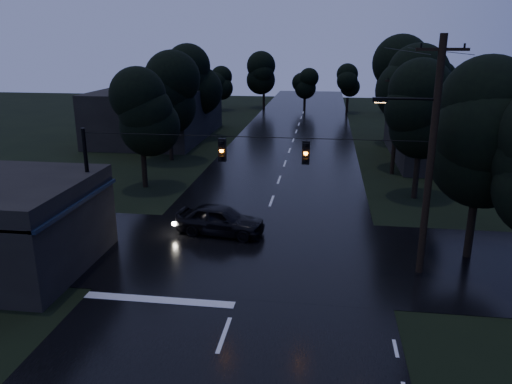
# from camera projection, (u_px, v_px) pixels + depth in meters

# --- Properties ---
(main_road) EXTENTS (12.00, 120.00, 0.02)m
(main_road) POSITION_uv_depth(u_px,v_px,m) (285.00, 164.00, 40.85)
(main_road) COLOR black
(main_road) RESTS_ON ground
(cross_street) EXTENTS (60.00, 9.00, 0.02)m
(cross_street) POSITION_uv_depth(u_px,v_px,m) (253.00, 253.00, 23.81)
(cross_street) COLOR black
(cross_street) RESTS_ON ground
(building_far_right) EXTENTS (10.00, 14.00, 4.40)m
(building_far_right) POSITION_uv_depth(u_px,v_px,m) (454.00, 133.00, 42.13)
(building_far_right) COLOR black
(building_far_right) RESTS_ON ground
(building_far_left) EXTENTS (10.00, 16.00, 5.00)m
(building_far_left) POSITION_uv_depth(u_px,v_px,m) (158.00, 113.00, 51.45)
(building_far_left) COLOR black
(building_far_left) RESTS_ON ground
(utility_pole_main) EXTENTS (3.50, 0.30, 10.00)m
(utility_pole_main) POSITION_uv_depth(u_px,v_px,m) (429.00, 155.00, 20.34)
(utility_pole_main) COLOR black
(utility_pole_main) RESTS_ON ground
(utility_pole_far) EXTENTS (2.00, 0.30, 7.50)m
(utility_pole_far) POSITION_uv_depth(u_px,v_px,m) (396.00, 123.00, 36.72)
(utility_pole_far) COLOR black
(utility_pole_far) RESTS_ON ground
(anchor_pole_left) EXTENTS (0.18, 0.18, 6.00)m
(anchor_pole_left) POSITION_uv_depth(u_px,v_px,m) (89.00, 193.00, 22.98)
(anchor_pole_left) COLOR black
(anchor_pole_left) RESTS_ON ground
(span_signals) EXTENTS (15.00, 0.37, 1.12)m
(span_signals) POSITION_uv_depth(u_px,v_px,m) (263.00, 150.00, 21.24)
(span_signals) COLOR black
(span_signals) RESTS_ON ground
(tree_corner_near) EXTENTS (4.48, 4.48, 9.44)m
(tree_corner_near) POSITION_uv_depth(u_px,v_px,m) (484.00, 130.00, 21.67)
(tree_corner_near) COLOR black
(tree_corner_near) RESTS_ON ground
(tree_left_a) EXTENTS (3.92, 3.92, 8.26)m
(tree_left_a) POSITION_uv_depth(u_px,v_px,m) (140.00, 111.00, 32.94)
(tree_left_a) COLOR black
(tree_left_a) RESTS_ON ground
(tree_left_b) EXTENTS (4.20, 4.20, 8.85)m
(tree_left_b) POSITION_uv_depth(u_px,v_px,m) (168.00, 93.00, 40.48)
(tree_left_b) COLOR black
(tree_left_b) RESTS_ON ground
(tree_left_c) EXTENTS (4.48, 4.48, 9.44)m
(tree_left_c) POSITION_uv_depth(u_px,v_px,m) (193.00, 79.00, 49.91)
(tree_left_c) COLOR black
(tree_left_c) RESTS_ON ground
(tree_right_a) EXTENTS (4.20, 4.20, 8.85)m
(tree_right_a) POSITION_uv_depth(u_px,v_px,m) (422.00, 110.00, 30.43)
(tree_right_a) COLOR black
(tree_right_a) RESTS_ON ground
(tree_right_b) EXTENTS (4.48, 4.48, 9.44)m
(tree_right_b) POSITION_uv_depth(u_px,v_px,m) (412.00, 91.00, 37.82)
(tree_right_b) COLOR black
(tree_right_b) RESTS_ON ground
(tree_right_c) EXTENTS (4.76, 4.76, 10.03)m
(tree_right_c) POSITION_uv_depth(u_px,v_px,m) (403.00, 77.00, 47.09)
(tree_right_c) COLOR black
(tree_right_c) RESTS_ON ground
(car) EXTENTS (4.85, 2.51, 1.58)m
(car) POSITION_uv_depth(u_px,v_px,m) (220.00, 220.00, 25.91)
(car) COLOR black
(car) RESTS_ON ground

